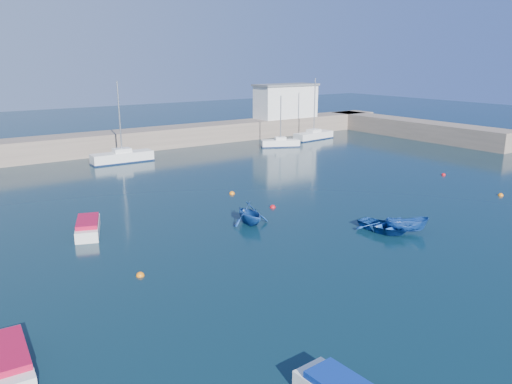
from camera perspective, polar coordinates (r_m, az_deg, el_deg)
ground at (r=28.77m, az=13.39°, el=-9.61°), size 220.00×220.00×0.00m
back_wall at (r=66.95m, az=-17.31°, el=5.33°), size 96.00×4.50×2.60m
right_arm at (r=81.27m, az=17.48°, el=6.92°), size 4.50×32.00×2.60m
harbor_office at (r=80.71m, az=3.42°, el=10.25°), size 10.00×4.00×5.00m
sailboat_6 at (r=60.47m, az=-15.04°, el=3.91°), size 7.13×2.15×9.34m
sailboat_7 at (r=68.96m, az=2.80°, el=5.62°), size 5.32×3.55×6.95m
sailboat_8 at (r=75.84m, az=6.60°, el=6.45°), size 7.03×2.73×8.98m
motorboat_0 at (r=22.62m, az=-26.55°, el=-16.79°), size 1.79×4.46×0.98m
motorboat_1 at (r=36.60m, az=-18.65°, el=-3.79°), size 2.82×4.47×1.04m
dinghy_center at (r=36.21m, az=14.28°, el=-3.81°), size 3.05×4.02×0.78m
dinghy_left at (r=36.54m, az=-0.74°, el=-2.44°), size 2.93×3.32×1.65m
dinghy_right at (r=36.33m, az=16.85°, el=-3.63°), size 3.01×2.70×1.14m
buoy_0 at (r=29.07m, az=-13.09°, el=-9.32°), size 0.47×0.47×0.47m
buoy_1 at (r=40.76m, az=1.91°, el=-1.80°), size 0.48×0.48×0.48m
buoy_2 at (r=49.33m, az=26.16°, el=-0.38°), size 0.47×0.47×0.47m
buoy_3 at (r=44.89m, az=-2.76°, el=-0.22°), size 0.51×0.51×0.51m
buoy_4 at (r=55.62m, az=20.63°, el=1.81°), size 0.45×0.45×0.45m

